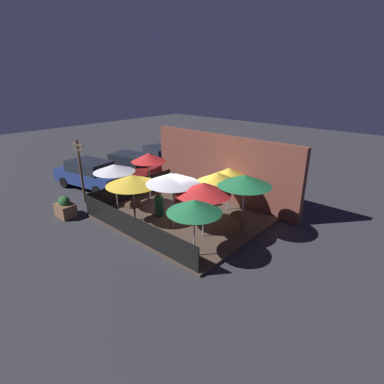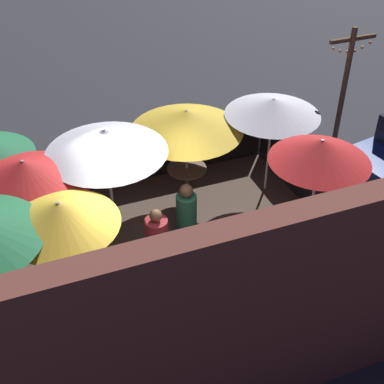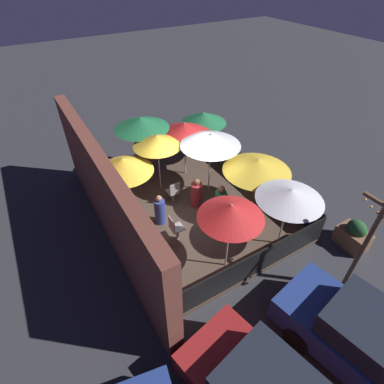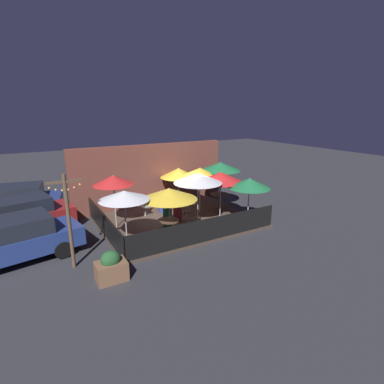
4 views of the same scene
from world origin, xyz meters
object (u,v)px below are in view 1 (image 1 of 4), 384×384
patio_umbrella_0 (132,180)px  patio_umbrella_7 (148,157)px  patio_umbrella_5 (204,189)px  light_post (81,168)px  dining_table_0 (134,208)px  parked_car_1 (130,166)px  patio_umbrella_1 (245,180)px  patron_1 (199,196)px  patio_chair_1 (198,206)px  planter_box (65,208)px  patio_chair_0 (183,191)px  patio_umbrella_6 (229,173)px  parked_car_0 (90,174)px  patio_umbrella_2 (194,206)px  patio_umbrella_3 (114,168)px  patron_2 (159,205)px  parked_car_2 (160,158)px  dining_table_1 (242,219)px  patio_umbrella_8 (173,178)px  patio_umbrella_4 (218,177)px  patron_0 (179,206)px

patio_umbrella_0 → patio_umbrella_7: (-1.57, 2.25, 0.28)m
patio_umbrella_5 → light_post: light_post is taller
dining_table_0 → parked_car_1: (-5.17, 3.73, 0.11)m
patio_umbrella_1 → patron_1: size_ratio=2.13×
patio_umbrella_7 → patio_chair_1: patio_umbrella_7 is taller
patio_umbrella_0 → planter_box: 3.73m
patio_chair_0 → patio_chair_1: bearing=65.1°
patio_umbrella_6 → parked_car_0: (-7.87, -2.57, -1.09)m
patio_umbrella_2 → patio_umbrella_3: bearing=173.3°
parked_car_0 → patio_chair_1: bearing=-2.0°
patio_umbrella_1 → patron_2: size_ratio=2.09×
patio_umbrella_1 → patron_1: bearing=164.8°
parked_car_0 → parked_car_1: 2.62m
parked_car_2 → patio_chair_0: bearing=-21.1°
light_post → dining_table_1: bearing=18.0°
patio_umbrella_1 → patron_1: 3.58m
patio_umbrella_8 → patron_2: 2.17m
patio_chair_0 → light_post: (-3.88, -3.32, 1.21)m
patio_umbrella_7 → planter_box: 4.59m
patio_umbrella_6 → parked_car_2: size_ratio=0.50×
patio_umbrella_0 → patio_umbrella_4: 3.60m
patron_1 → patio_umbrella_7: bearing=122.9°
light_post → parked_car_1: light_post is taller
patio_chair_0 → planter_box: patio_chair_0 is taller
patron_1 → patron_2: (-0.64, -2.02, 0.01)m
patio_umbrella_1 → patio_umbrella_3: (-5.81, -1.98, -0.22)m
patio_umbrella_3 → light_post: 2.17m
patio_umbrella_4 → parked_car_1: bearing=169.4°
dining_table_0 → parked_car_2: 8.21m
dining_table_1 → parked_car_0: bearing=-173.2°
patio_umbrella_0 → parked_car_1: 6.49m
patio_umbrella_2 → patio_umbrella_5: (-0.66, 1.28, 0.11)m
patio_umbrella_5 → dining_table_0: size_ratio=2.78×
patron_0 → planter_box: (-4.08, -3.32, -0.19)m
parked_car_1 → parked_car_2: (-0.04, 2.60, -0.00)m
patio_umbrella_3 → parked_car_2: bearing=120.0°
patio_umbrella_4 → patron_1: size_ratio=1.99×
patio_umbrella_4 → parked_car_2: bearing=153.0°
patron_2 → patio_chair_1: bearing=-73.8°
patio_umbrella_6 → patron_1: size_ratio=1.80×
patron_2 → parked_car_2: parked_car_2 is taller
patron_0 → parked_car_2: parked_car_2 is taller
dining_table_1 → patron_0: 2.99m
patio_umbrella_2 → parked_car_1: size_ratio=0.50×
dining_table_0 → planter_box: bearing=-149.1°
patron_0 → light_post: size_ratio=0.36×
patio_umbrella_3 → dining_table_0: size_ratio=2.67×
patio_umbrella_1 → patron_0: bearing=-166.5°
patio_umbrella_5 → dining_table_0: (-3.16, -0.92, -1.42)m
patio_chair_1 → patio_umbrella_6: bearing=66.4°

